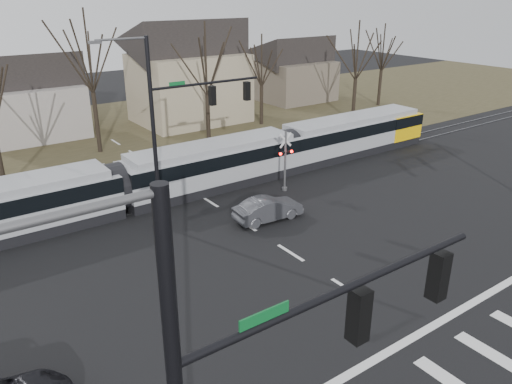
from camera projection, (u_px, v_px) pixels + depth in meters
ground at (383, 311)px, 20.45m from camera, size 140.00×140.00×0.00m
grass_verge at (107, 137)px, 44.62m from camera, size 140.00×28.00×0.01m
crosswalk at (471, 367)px, 17.43m from camera, size 27.00×2.60×0.01m
stop_line at (419, 334)px, 19.09m from camera, size 28.00×0.35×0.01m
lane_dashes at (194, 192)px, 32.53m from camera, size 0.18×30.00×0.01m
rail_pair at (195, 192)px, 32.37m from camera, size 90.00×1.52×0.06m
tram at (211, 164)px, 32.64m from camera, size 39.75×2.95×3.01m
sedan at (268, 209)px, 28.35m from camera, size 2.00×4.26×1.34m
signal_pole_far at (181, 122)px, 26.46m from camera, size 9.28×0.44×10.20m
rail_crossing_signal at (285, 163)px, 32.09m from camera, size 1.08×0.36×4.00m
tree_row at (152, 89)px, 39.28m from camera, size 59.20×7.20×10.00m
house_b at (30, 92)px, 43.47m from camera, size 8.64×7.56×7.65m
house_c at (188, 68)px, 48.23m from camera, size 10.80×8.64×10.10m
house_d at (295, 66)px, 58.27m from camera, size 8.64×7.56×7.65m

